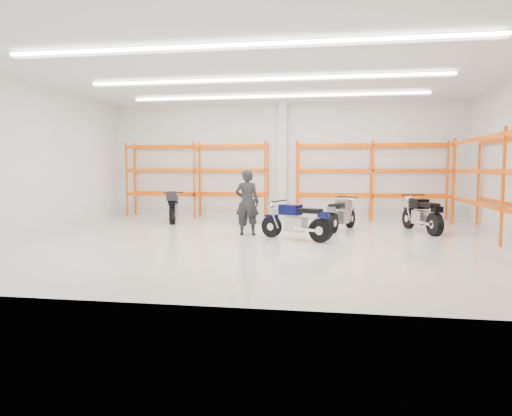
% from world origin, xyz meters
% --- Properties ---
extents(ground, '(14.00, 14.00, 0.00)m').
position_xyz_m(ground, '(0.00, 0.00, 0.00)').
color(ground, beige).
rests_on(ground, ground).
extents(room_shell, '(14.02, 12.02, 4.51)m').
position_xyz_m(room_shell, '(0.00, 0.03, 3.28)').
color(room_shell, white).
rests_on(room_shell, ground).
extents(motorcycle_main, '(2.03, 1.11, 1.07)m').
position_xyz_m(motorcycle_main, '(0.99, 0.22, 0.50)').
color(motorcycle_main, black).
rests_on(motorcycle_main, ground).
extents(motorcycle_back_a, '(1.00, 2.23, 1.16)m').
position_xyz_m(motorcycle_back_a, '(-3.76, 3.59, 0.56)').
color(motorcycle_back_a, black).
rests_on(motorcycle_back_a, ground).
extents(motorcycle_back_b, '(0.64, 1.94, 0.95)m').
position_xyz_m(motorcycle_back_b, '(-1.02, 3.61, 0.45)').
color(motorcycle_back_b, black).
rests_on(motorcycle_back_b, ground).
extents(motorcycle_back_c, '(1.06, 2.03, 1.06)m').
position_xyz_m(motorcycle_back_c, '(2.17, 2.30, 0.49)').
color(motorcycle_back_c, black).
rests_on(motorcycle_back_c, ground).
extents(motorcycle_back_d, '(0.96, 2.25, 1.13)m').
position_xyz_m(motorcycle_back_d, '(4.64, 2.28, 0.53)').
color(motorcycle_back_d, black).
rests_on(motorcycle_back_d, ground).
extents(standing_man, '(0.72, 0.49, 1.93)m').
position_xyz_m(standing_man, '(-0.56, 0.92, 0.96)').
color(standing_man, black).
rests_on(standing_man, ground).
extents(structural_column, '(0.32, 0.32, 4.50)m').
position_xyz_m(structural_column, '(0.00, 5.82, 2.25)').
color(structural_column, white).
rests_on(structural_column, ground).
extents(pallet_racking_back_left, '(5.67, 0.87, 3.00)m').
position_xyz_m(pallet_racking_back_left, '(-3.40, 5.48, 1.79)').
color(pallet_racking_back_left, '#FF4700').
rests_on(pallet_racking_back_left, ground).
extents(pallet_racking_back_right, '(5.67, 0.87, 3.00)m').
position_xyz_m(pallet_racking_back_right, '(3.40, 5.48, 1.79)').
color(pallet_racking_back_right, '#FF4700').
rests_on(pallet_racking_back_right, ground).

